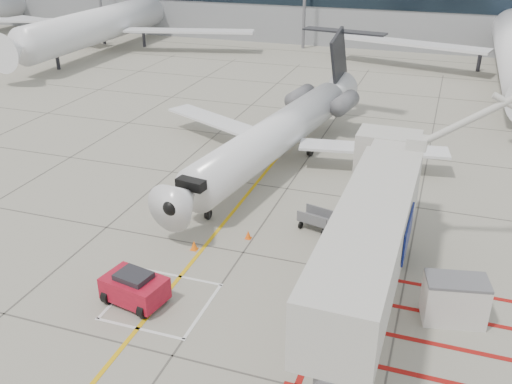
% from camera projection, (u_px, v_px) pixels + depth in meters
% --- Properties ---
extents(ground_plane, '(260.00, 260.00, 0.00)m').
position_uv_depth(ground_plane, '(212.00, 297.00, 25.47)').
color(ground_plane, gray).
rests_on(ground_plane, ground).
extents(regional_jet, '(26.45, 31.31, 7.39)m').
position_uv_depth(regional_jet, '(262.00, 123.00, 35.80)').
color(regional_jet, silver).
rests_on(regional_jet, ground_plane).
extents(jet_bridge, '(8.80, 18.10, 7.19)m').
position_uv_depth(jet_bridge, '(368.00, 250.00, 22.24)').
color(jet_bridge, beige).
rests_on(jet_bridge, ground_plane).
extents(pushback_tug, '(2.97, 2.16, 1.57)m').
position_uv_depth(pushback_tug, '(135.00, 287.00, 24.82)').
color(pushback_tug, '#A71025').
rests_on(pushback_tug, ground_plane).
extents(baggage_cart, '(2.01, 1.54, 1.12)m').
position_uv_depth(baggage_cart, '(316.00, 220.00, 30.87)').
color(baggage_cart, '#56565A').
rests_on(baggage_cart, ground_plane).
extents(ground_power_unit, '(2.76, 1.94, 1.99)m').
position_uv_depth(ground_power_unit, '(455.00, 300.00, 23.65)').
color(ground_power_unit, silver).
rests_on(ground_power_unit, ground_plane).
extents(cone_nose, '(0.37, 0.37, 0.51)m').
position_uv_depth(cone_nose, '(194.00, 245.00, 29.04)').
color(cone_nose, '#FF660D').
rests_on(cone_nose, ground_plane).
extents(cone_side, '(0.33, 0.33, 0.46)m').
position_uv_depth(cone_side, '(248.00, 235.00, 30.06)').
color(cone_side, '#FF590D').
rests_on(cone_side, ground_plane).
extents(bg_aircraft_b, '(36.35, 40.39, 12.12)m').
position_uv_depth(bg_aircraft_b, '(111.00, 0.00, 71.72)').
color(bg_aircraft_b, silver).
rests_on(bg_aircraft_b, ground_plane).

